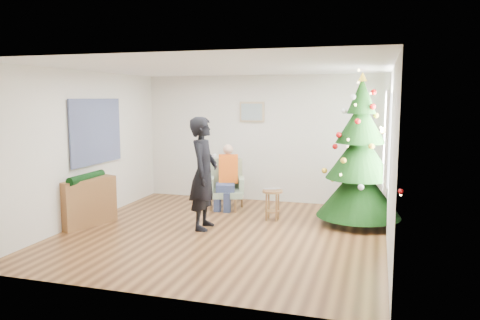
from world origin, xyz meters
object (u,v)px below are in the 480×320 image
(christmas_tree, at_px, (360,157))
(stool, at_px, (272,205))
(standing_man, at_px, (204,173))
(armchair, at_px, (227,191))
(console, at_px, (87,202))

(christmas_tree, xyz_separation_m, stool, (-1.46, -0.17, -0.88))
(stool, bearing_deg, christmas_tree, 6.82)
(stool, relative_size, standing_man, 0.29)
(armchair, bearing_deg, console, -152.61)
(armchair, bearing_deg, stool, -47.39)
(christmas_tree, height_order, stool, christmas_tree)
(armchair, bearing_deg, standing_man, -103.92)
(standing_man, distance_m, console, 2.05)
(stool, height_order, standing_man, standing_man)
(stool, xyz_separation_m, console, (-2.91, -1.23, 0.13))
(christmas_tree, xyz_separation_m, standing_man, (-2.42, -1.01, -0.23))
(armchair, bearing_deg, christmas_tree, -27.12)
(standing_man, bearing_deg, christmas_tree, -72.13)
(christmas_tree, bearing_deg, console, -162.17)
(console, bearing_deg, christmas_tree, 36.56)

